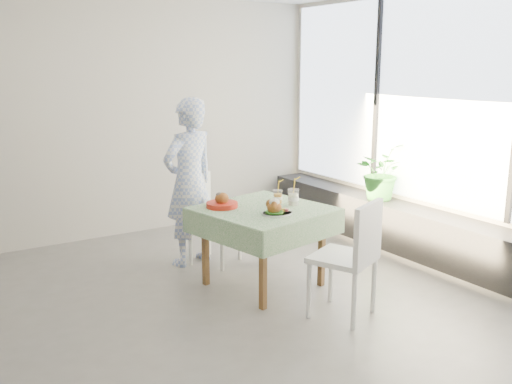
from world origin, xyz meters
TOP-DOWN VIEW (x-y plane):
  - floor at (0.00, 0.00)m, footprint 6.00×6.00m
  - wall_back at (0.00, 2.50)m, footprint 6.00×0.02m
  - wall_front at (0.00, -2.50)m, footprint 6.00×0.02m
  - wall_right at (3.00, 0.00)m, footprint 0.02×5.00m
  - window_pane at (2.97, 0.00)m, footprint 0.01×4.80m
  - window_ledge at (2.80, 0.00)m, footprint 0.40×4.80m
  - cafe_table at (0.93, 0.21)m, footprint 1.22×1.22m
  - chair_far at (0.84, 1.01)m, footprint 0.59×0.59m
  - chair_near at (1.12, -0.70)m, footprint 0.61×0.61m
  - diner at (0.64, 1.12)m, footprint 0.70×0.55m
  - main_dish at (0.90, -0.04)m, footprint 0.28×0.28m
  - juice_cup_orange at (1.14, 0.29)m, footprint 0.09×0.09m
  - juice_cup_lemonade at (1.23, 0.16)m, footprint 0.11×0.11m
  - second_dish at (0.63, 0.44)m, footprint 0.29×0.29m
  - potted_plant at (2.80, 0.64)m, footprint 0.76×0.76m

SIDE VIEW (x-z plane):
  - floor at x=0.00m, z-range 0.00..0.00m
  - window_ledge at x=2.80m, z-range 0.00..0.50m
  - chair_far at x=0.84m, z-range -0.18..0.74m
  - chair_near at x=1.12m, z-range -0.19..0.79m
  - cafe_table at x=0.93m, z-range 0.09..0.83m
  - second_dish at x=0.63m, z-range 0.71..0.85m
  - main_dish at x=0.90m, z-range 0.72..0.86m
  - juice_cup_orange at x=1.14m, z-range 0.67..0.93m
  - juice_cup_lemonade at x=1.23m, z-range 0.66..0.96m
  - potted_plant at x=2.80m, z-range 0.50..1.14m
  - diner at x=0.64m, z-range 0.00..1.70m
  - wall_back at x=0.00m, z-range 0.00..2.80m
  - wall_front at x=0.00m, z-range 0.00..2.80m
  - wall_right at x=3.00m, z-range 0.00..2.80m
  - window_pane at x=2.97m, z-range 0.56..2.74m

